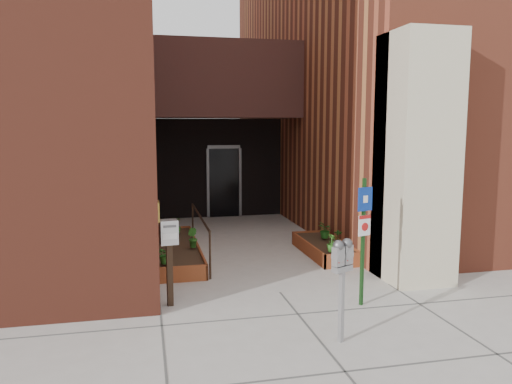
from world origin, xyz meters
TOP-DOWN VIEW (x-y plane):
  - ground at (0.00, 0.00)m, footprint 80.00×80.00m
  - architecture at (-0.18, 6.89)m, footprint 20.00×14.60m
  - planter_left at (-1.55, 2.70)m, footprint 0.90×3.60m
  - planter_right at (1.60, 2.20)m, footprint 0.80×2.20m
  - handrail at (-1.05, 2.65)m, footprint 0.04×3.34m
  - parking_meter at (0.25, -2.04)m, footprint 0.31×0.22m
  - sign_post at (1.09, -0.85)m, footprint 0.27×0.10m
  - payment_dropbox at (-1.84, -0.21)m, footprint 0.29×0.24m
  - shrub_left_a at (-1.85, 1.16)m, footprint 0.44×0.44m
  - shrub_left_b at (-1.25, 2.27)m, footprint 0.30×0.30m
  - shrub_left_c at (-1.49, 3.68)m, footprint 0.28×0.28m
  - shrub_left_d at (-1.59, 3.99)m, footprint 0.20×0.20m
  - shrub_right_a at (1.42, 1.30)m, footprint 0.28×0.28m
  - shrub_right_b at (1.74, 1.75)m, footprint 0.25×0.25m
  - shrub_right_c at (1.72, 2.46)m, footprint 0.35×0.35m

SIDE VIEW (x-z plane):
  - ground at x=0.00m, z-range 0.00..0.00m
  - planter_left at x=-1.55m, z-range -0.02..0.28m
  - planter_right at x=1.60m, z-range -0.02..0.28m
  - shrub_left_d at x=-1.59m, z-range 0.30..0.62m
  - shrub_right_b at x=1.74m, z-range 0.30..0.64m
  - shrub_left_a at x=-1.85m, z-range 0.30..0.65m
  - shrub_right_a at x=1.42m, z-range 0.30..0.66m
  - shrub_right_c at x=1.72m, z-range 0.30..0.67m
  - shrub_left_c at x=-1.49m, z-range 0.30..0.67m
  - shrub_left_b at x=-1.25m, z-range 0.30..0.70m
  - handrail at x=-1.05m, z-range 0.30..1.20m
  - payment_dropbox at x=-1.84m, z-range 0.30..1.66m
  - parking_meter at x=0.25m, z-range 0.37..1.74m
  - sign_post at x=1.09m, z-range 0.23..2.23m
  - architecture at x=-0.18m, z-range -0.02..9.98m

